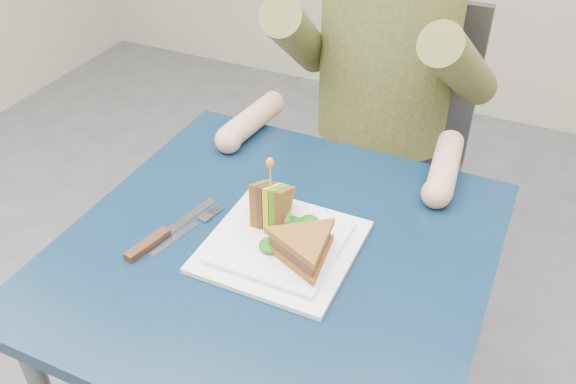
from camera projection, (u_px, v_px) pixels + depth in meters
The scene contains 12 objects.
table at pixel (276, 277), 1.15m from camera, with size 0.75×0.75×0.73m.
chair at pixel (387, 140), 1.75m from camera, with size 0.42×0.40×0.93m.
diner at pixel (388, 29), 1.44m from camera, with size 0.54×0.59×0.74m.
plate at pixel (281, 245), 1.09m from camera, with size 0.26×0.26×0.02m.
sandwich_flat at pixel (304, 247), 1.03m from camera, with size 0.19×0.19×0.05m.
sandwich_upright at pixel (271, 205), 1.11m from camera, with size 0.09×0.14×0.14m.
fork at pixel (186, 231), 1.13m from camera, with size 0.06×0.18×0.01m.
knife at pixel (156, 239), 1.11m from camera, with size 0.06×0.22×0.02m.
toothpick at pixel (270, 176), 1.07m from camera, with size 0.00×0.00×0.06m, color tan.
toothpick_frill at pixel (270, 163), 1.06m from camera, with size 0.01×0.01×0.02m, color orange.
lettuce_spill at pixel (286, 233), 1.08m from camera, with size 0.15×0.13×0.02m, color #337A14, non-canonical shape.
onion_ring at pixel (290, 234), 1.07m from camera, with size 0.04×0.04×0.01m, color #9E4C7A.
Camera 1 is at (0.37, -0.74, 1.47)m, focal length 38.00 mm.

